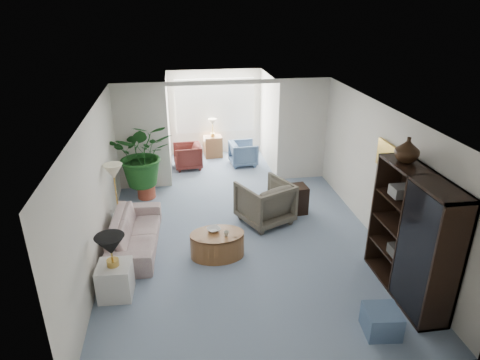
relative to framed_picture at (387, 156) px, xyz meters
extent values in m
plane|color=gray|center=(-2.46, 0.10, -1.70)|extent=(6.00, 6.00, 0.00)
plane|color=gray|center=(-2.46, 4.20, -1.70)|extent=(2.60, 2.60, 0.00)
cube|color=silver|center=(-4.36, 3.10, -0.45)|extent=(1.20, 0.12, 2.50)
cube|color=silver|center=(-0.56, 3.10, -0.45)|extent=(1.20, 0.12, 2.50)
cube|color=silver|center=(-2.46, 3.10, 0.75)|extent=(2.60, 0.12, 0.10)
cube|color=white|center=(-2.46, 5.28, -0.30)|extent=(2.20, 0.02, 1.50)
cube|color=white|center=(-2.46, 5.25, -0.30)|extent=(2.20, 0.02, 1.50)
cube|color=beige|center=(0.00, 0.00, 0.00)|extent=(0.04, 0.50, 0.40)
imported|color=#B9B09D|center=(-4.42, 0.45, -1.41)|extent=(0.90, 2.05, 0.59)
cube|color=silver|center=(-4.62, -0.90, -1.43)|extent=(0.52, 0.52, 0.54)
cone|color=black|center=(-4.62, -0.90, -0.81)|extent=(0.44, 0.44, 0.30)
cone|color=#FBF3C7|center=(-4.77, 1.11, -0.45)|extent=(0.36, 0.36, 0.28)
cylinder|color=brown|center=(-2.98, -0.06, -1.47)|extent=(1.21, 1.21, 0.45)
imported|color=silver|center=(-3.03, 0.04, -1.22)|extent=(0.29, 0.29, 0.06)
imported|color=beige|center=(-2.83, -0.16, -1.21)|extent=(0.12, 0.12, 0.08)
imported|color=#5E584A|center=(-1.90, 1.03, -1.26)|extent=(1.25, 1.26, 0.87)
cube|color=black|center=(-1.20, 1.33, -1.40)|extent=(0.53, 0.44, 0.60)
cube|color=black|center=(-0.23, -1.48, -0.71)|extent=(0.47, 1.78, 1.97)
imported|color=black|center=(-0.23, -0.98, 0.46)|extent=(0.36, 0.36, 0.38)
cube|color=slate|center=(-0.97, -2.26, -1.52)|extent=(0.50, 0.50, 0.37)
cylinder|color=#A2432F|center=(-4.33, 2.54, -1.54)|extent=(0.40, 0.40, 0.32)
imported|color=#1A4E1B|center=(-4.33, 2.54, -0.64)|extent=(1.33, 1.15, 1.48)
imported|color=slate|center=(-1.82, 4.22, -1.38)|extent=(0.75, 0.73, 0.64)
imported|color=#56241D|center=(-3.32, 4.22, -1.37)|extent=(0.76, 0.74, 0.65)
cube|color=brown|center=(-2.57, 4.97, -1.40)|extent=(0.51, 0.41, 0.60)
cube|color=#292620|center=(-0.28, -1.92, -0.16)|extent=(0.30, 0.26, 0.16)
cube|color=#3E3D39|center=(-0.28, -1.60, -0.61)|extent=(0.30, 0.26, 0.16)
cube|color=#5B5956|center=(-0.28, -1.08, -0.16)|extent=(0.30, 0.26, 0.16)
cube|color=#32302D|center=(-0.28, -1.31, -1.06)|extent=(0.30, 0.26, 0.16)
cube|color=#272522|center=(-0.28, -2.04, -1.06)|extent=(0.30, 0.26, 0.16)
camera|label=1|loc=(-3.56, -6.39, 2.54)|focal=31.66mm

